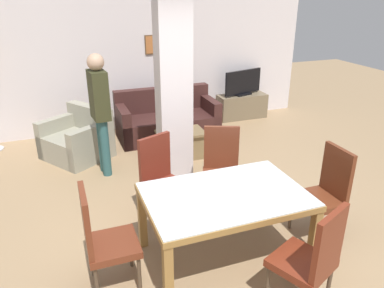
{
  "coord_description": "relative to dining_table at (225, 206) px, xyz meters",
  "views": [
    {
      "loc": [
        -1.41,
        -2.86,
        2.62
      ],
      "look_at": [
        0.0,
        0.94,
        0.91
      ],
      "focal_mm": 35.0,
      "sensor_mm": 36.0,
      "label": 1
    }
  ],
  "objects": [
    {
      "name": "dining_chair_far_left",
      "position": [
        -0.39,
        0.93,
        -0.05
      ],
      "size": [
        0.6,
        0.6,
        1.04
      ],
      "rotation": [
        0.0,
        0.0,
        -2.75
      ],
      "color": "maroon",
      "rests_on": "ground_plane"
    },
    {
      "name": "armchair",
      "position": [
        -1.19,
        3.12,
        -0.33
      ],
      "size": [
        1.23,
        1.26,
        0.81
      ],
      "rotation": [
        0.0,
        0.0,
        2.16
      ],
      "color": "gray",
      "rests_on": "ground_plane"
    },
    {
      "name": "sofa",
      "position": [
        0.45,
        3.51,
        -0.31
      ],
      "size": [
        1.82,
        0.86,
        0.87
      ],
      "rotation": [
        0.0,
        0.0,
        3.14
      ],
      "color": "#3B1F1C",
      "rests_on": "ground_plane"
    },
    {
      "name": "coffee_table",
      "position": [
        0.39,
        2.5,
        -0.38
      ],
      "size": [
        0.76,
        0.49,
        0.45
      ],
      "color": "brown",
      "rests_on": "ground_plane"
    },
    {
      "name": "tv_screen",
      "position": [
        2.26,
        3.98,
        0.15
      ],
      "size": [
        0.91,
        0.29,
        0.52
      ],
      "rotation": [
        0.0,
        0.0,
        3.4
      ],
      "color": "black",
      "rests_on": "tv_stand"
    },
    {
      "name": "dining_table",
      "position": [
        0.0,
        0.0,
        0.0
      ],
      "size": [
        1.58,
        1.05,
        0.76
      ],
      "color": "olive",
      "rests_on": "ground_plane"
    },
    {
      "name": "dining_chair_near_right",
      "position": [
        0.39,
        -0.87,
        -0.05
      ],
      "size": [
        0.61,
        0.61,
        1.04
      ],
      "rotation": [
        0.0,
        0.0,
        0.42
      ],
      "color": "maroon",
      "rests_on": "ground_plane"
    },
    {
      "name": "standing_person",
      "position": [
        -0.87,
        2.38,
        0.44
      ],
      "size": [
        0.26,
        0.4,
        1.79
      ],
      "rotation": [
        0.0,
        0.0,
        -1.47
      ],
      "color": "#2B5456",
      "rests_on": "ground_plane"
    },
    {
      "name": "tv_stand",
      "position": [
        2.26,
        3.98,
        -0.36
      ],
      "size": [
        1.04,
        0.4,
        0.51
      ],
      "color": "#726149",
      "rests_on": "ground_plane"
    },
    {
      "name": "dining_chair_head_right",
      "position": [
        1.22,
        0.0,
        -0.05
      ],
      "size": [
        0.46,
        0.46,
        1.04
      ],
      "rotation": [
        0.0,
        0.0,
        1.57
      ],
      "color": "#602C18",
      "rests_on": "ground_plane"
    },
    {
      "name": "divider_pillar",
      "position": [
        0.03,
        1.71,
        0.74
      ],
      "size": [
        0.44,
        0.31,
        2.7
      ],
      "color": "silver",
      "rests_on": "ground_plane"
    },
    {
      "name": "ground_plane",
      "position": [
        0.0,
        0.0,
        -0.61
      ],
      "size": [
        18.0,
        18.0,
        0.0
      ],
      "primitive_type": "plane",
      "color": "#9A7C58"
    },
    {
      "name": "dining_chair_head_left",
      "position": [
        -1.21,
        0.0,
        -0.05
      ],
      "size": [
        0.46,
        0.46,
        1.04
      ],
      "rotation": [
        0.0,
        0.0,
        -1.57
      ],
      "color": "maroon",
      "rests_on": "ground_plane"
    },
    {
      "name": "bottle",
      "position": [
        0.28,
        2.52,
        -0.07
      ],
      "size": [
        0.07,
        0.07,
        0.23
      ],
      "color": "#4C2D14",
      "rests_on": "coffee_table"
    },
    {
      "name": "dining_chair_far_right",
      "position": [
        0.39,
        0.94,
        -0.05
      ],
      "size": [
        0.6,
        0.6,
        1.04
      ],
      "rotation": [
        0.0,
        0.0,
        2.75
      ],
      "color": "brown",
      "rests_on": "ground_plane"
    },
    {
      "name": "back_wall",
      "position": [
        0.0,
        4.26,
        0.74
      ],
      "size": [
        7.2,
        0.09,
        2.7
      ],
      "color": "silver",
      "rests_on": "ground_plane"
    }
  ]
}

